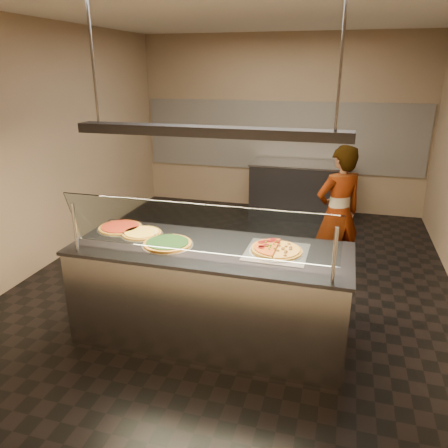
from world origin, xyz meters
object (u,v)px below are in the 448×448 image
(serving_counter, at_px, (210,293))
(prep_table, at_px, (298,190))
(half_pizza_sausage, at_px, (289,251))
(pizza_cheese, at_px, (142,233))
(worker, at_px, (338,214))
(heat_lamp_housing, at_px, (208,131))
(pizza_tomato, at_px, (121,227))
(sneeze_guard, at_px, (197,229))
(perforated_tray, at_px, (276,251))
(pizza_spatula, at_px, (160,234))
(half_pizza_pepperoni, at_px, (264,247))
(pizza_spinach, at_px, (168,243))

(serving_counter, height_order, prep_table, same)
(half_pizza_sausage, height_order, pizza_cheese, half_pizza_sausage)
(worker, height_order, heat_lamp_housing, heat_lamp_housing)
(serving_counter, xyz_separation_m, pizza_tomato, (-1.00, 0.22, 0.48))
(sneeze_guard, relative_size, perforated_tray, 4.19)
(perforated_tray, xyz_separation_m, prep_table, (-0.22, 3.84, -0.47))
(half_pizza_sausage, height_order, pizza_spatula, half_pizza_sausage)
(half_pizza_pepperoni, distance_m, pizza_cheese, 1.21)
(pizza_spatula, height_order, heat_lamp_housing, heat_lamp_housing)
(serving_counter, bearing_deg, pizza_cheese, 169.71)
(pizza_tomato, bearing_deg, prep_table, 69.57)
(sneeze_guard, bearing_deg, pizza_spinach, 142.61)
(perforated_tray, distance_m, pizza_tomato, 1.60)
(half_pizza_pepperoni, bearing_deg, prep_table, 91.73)
(pizza_tomato, bearing_deg, pizza_spatula, -12.38)
(serving_counter, distance_m, pizza_cheese, 0.88)
(worker, bearing_deg, heat_lamp_housing, 21.93)
(serving_counter, bearing_deg, heat_lamp_housing, -44.12)
(pizza_spinach, bearing_deg, pizza_spatula, 132.15)
(pizza_tomato, distance_m, worker, 2.52)
(perforated_tray, xyz_separation_m, worker, (0.48, 1.60, -0.12))
(pizza_spinach, relative_size, pizza_spatula, 1.91)
(pizza_spatula, bearing_deg, half_pizza_pepperoni, -3.63)
(pizza_spinach, height_order, heat_lamp_housing, heat_lamp_housing)
(prep_table, bearing_deg, pizza_spinach, -100.78)
(half_pizza_sausage, bearing_deg, half_pizza_pepperoni, 179.41)
(serving_counter, relative_size, half_pizza_pepperoni, 5.66)
(half_pizza_sausage, relative_size, heat_lamp_housing, 0.19)
(pizza_spinach, bearing_deg, half_pizza_sausage, 5.35)
(pizza_spinach, bearing_deg, pizza_tomato, 156.36)
(pizza_spatula, distance_m, prep_table, 3.91)
(serving_counter, height_order, sneeze_guard, sneeze_guard)
(perforated_tray, relative_size, pizza_tomato, 1.19)
(half_pizza_pepperoni, height_order, half_pizza_sausage, half_pizza_pepperoni)
(serving_counter, distance_m, worker, 2.00)
(worker, bearing_deg, prep_table, -107.73)
(prep_table, bearing_deg, half_pizza_pepperoni, -88.27)
(heat_lamp_housing, bearing_deg, prep_table, 84.60)
(pizza_tomato, distance_m, heat_lamp_housing, 1.43)
(half_pizza_sausage, relative_size, worker, 0.27)
(serving_counter, height_order, pizza_spinach, pizza_spinach)
(pizza_cheese, relative_size, prep_table, 0.25)
(half_pizza_pepperoni, xyz_separation_m, half_pizza_sausage, (0.21, -0.00, -0.01))
(pizza_spinach, xyz_separation_m, heat_lamp_housing, (0.38, 0.05, 1.00))
(pizza_spatula, bearing_deg, serving_counter, -12.34)
(pizza_spatula, bearing_deg, pizza_tomato, 167.62)
(pizza_tomato, bearing_deg, worker, 34.72)
(pizza_tomato, bearing_deg, serving_counter, -12.36)
(perforated_tray, height_order, heat_lamp_housing, heat_lamp_housing)
(sneeze_guard, distance_m, heat_lamp_housing, 0.80)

